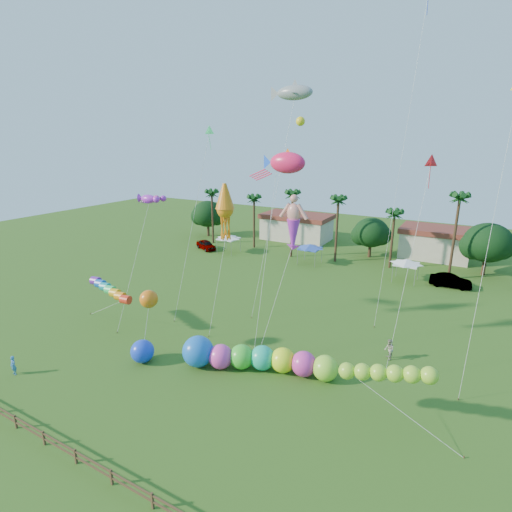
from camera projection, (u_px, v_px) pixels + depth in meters
The scene contains 21 objects.
ground at pixel (183, 420), 26.93m from camera, with size 160.00×160.00×0.00m, color #285116.
tree_line at pixel (387, 234), 60.71m from camera, with size 69.46×8.91×11.00m.
buildings_row at pixel (354, 236), 69.51m from camera, with size 35.00×7.00×4.00m.
tent_row at pixel (308, 247), 59.29m from camera, with size 31.00×4.00×0.60m.
fence at pixel (111, 475), 21.76m from camera, with size 36.12×0.12×1.00m.
car_a at pixel (206, 245), 68.14m from camera, with size 1.87×4.64×1.58m, color #4C4C54.
car_b at pixel (450, 281), 50.83m from camera, with size 1.73×4.97×1.64m, color #4C4C54.
spectator_a at pixel (13, 366), 31.93m from camera, with size 0.59×0.38×1.61m, color #336FB4.
spectator_b at pixel (389, 350), 34.08m from camera, with size 0.90×0.70×1.85m, color gray.
caterpillar_inflatable at pixel (253, 358), 32.46m from camera, with size 12.61×5.94×2.61m.
blue_ball at pixel (142, 351), 33.71m from camera, with size 1.97×1.97×1.97m, color blue.
rainbow_tube at pixel (114, 296), 38.75m from camera, with size 8.51×1.69×3.95m.
green_worm at pixel (347, 371), 26.64m from camera, with size 10.56×1.65×4.02m.
orange_ball_kite at pixel (149, 299), 34.39m from camera, with size 1.86×2.15×5.75m.
merman_kite at pixel (293, 227), 34.20m from camera, with size 2.37×4.65×13.33m.
fish_kite at pixel (287, 163), 32.70m from camera, with size 4.88×6.23×17.32m.
shark_kite at pixel (295, 93), 39.88m from camera, with size 5.37×7.20×23.59m.
squid_kite at pixel (225, 210), 37.90m from camera, with size 2.14×4.65×14.36m.
lobster_kite at pixel (149, 199), 39.00m from camera, with size 3.30×5.88×13.19m.
delta_kite_red at pixel (430, 166), 29.85m from camera, with size 1.65×4.79×17.16m.
delta_kite_green at pixel (208, 136), 39.04m from camera, with size 2.49×4.97×19.49m.
Camera 1 is at (15.51, -17.28, 18.27)m, focal length 28.00 mm.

